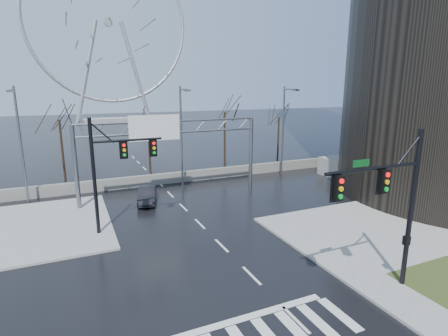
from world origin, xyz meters
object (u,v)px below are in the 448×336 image
car (147,195)px  signal_mast_near (393,198)px  signal_mast_far (111,165)px  ferris_wheel (109,29)px  sign_gantry (168,142)px

car → signal_mast_near: bearing=-52.6°
signal_mast_far → ferris_wheel: (10.87, 86.04, 21.30)m
signal_mast_near → car: size_ratio=1.92×
signal_mast_far → sign_gantry: bearing=47.5°
car → ferris_wheel: bearing=99.8°
signal_mast_far → ferris_wheel: ferris_wheel is taller
signal_mast_near → ferris_wheel: (-0.14, 99.04, 21.26)m
sign_gantry → car: sign_gantry is taller
signal_mast_near → car: signal_mast_near is taller
car → sign_gantry: bearing=25.1°
signal_mast_near → signal_mast_far: (-11.01, 13.00, -0.04)m
signal_mast_far → sign_gantry: signal_mast_far is taller
signal_mast_far → sign_gantry: size_ratio=0.49×
sign_gantry → ferris_wheel: ferris_wheel is taller
ferris_wheel → car: (-7.49, -80.41, -25.45)m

